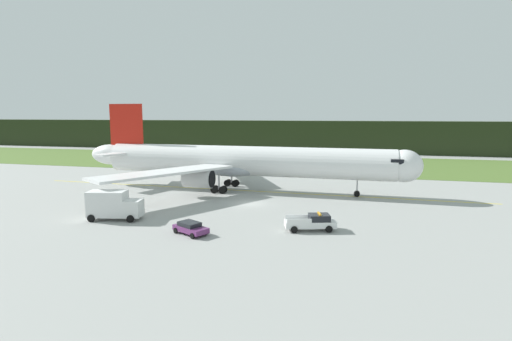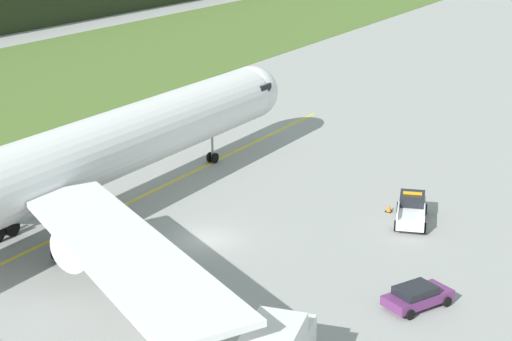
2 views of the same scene
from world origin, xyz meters
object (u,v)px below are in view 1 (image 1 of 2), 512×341
(ops_pickup_truck, at_px, (312,222))
(catering_truck, at_px, (113,205))
(staff_car, at_px, (190,228))
(apron_cone, at_px, (322,223))
(airliner, at_px, (240,161))

(ops_pickup_truck, xyz_separation_m, catering_truck, (-23.81, -1.63, 0.94))
(staff_car, relative_size, apron_cone, 7.12)
(ops_pickup_truck, xyz_separation_m, apron_cone, (0.95, 2.05, -0.60))
(catering_truck, xyz_separation_m, staff_car, (11.40, -3.07, -1.14))
(airliner, relative_size, apron_cone, 91.41)
(ops_pickup_truck, distance_m, staff_car, 13.27)
(catering_truck, bearing_deg, airliner, 66.83)
(airliner, distance_m, catering_truck, 23.94)
(catering_truck, bearing_deg, ops_pickup_truck, 3.91)
(airliner, distance_m, apron_cone, 24.25)
(airliner, xyz_separation_m, apron_cone, (15.41, -18.15, -4.58))
(ops_pickup_truck, relative_size, staff_car, 1.33)
(airliner, height_order, apron_cone, airliner)
(ops_pickup_truck, distance_m, catering_truck, 23.88)
(airliner, xyz_separation_m, ops_pickup_truck, (14.47, -20.20, -3.98))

